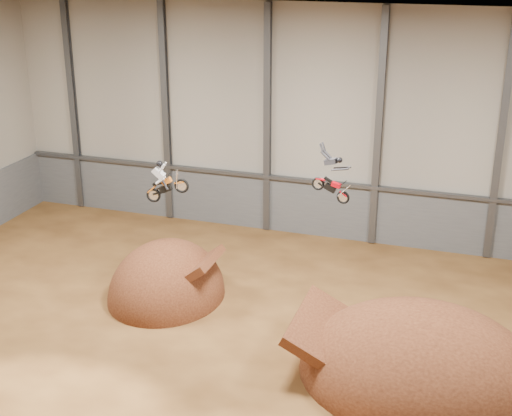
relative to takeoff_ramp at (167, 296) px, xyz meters
The scene contains 14 objects.
floor 7.19m from the takeoff_ramp, 39.87° to the right, with size 40.00×40.00×0.00m, color #4E2E14.
back_wall 13.69m from the takeoff_ramp, 62.05° to the left, with size 40.00×0.10×14.00m, color #9F988D.
ceiling 15.74m from the takeoff_ramp, 39.87° to the right, with size 40.00×40.00×0.00m, color black.
lower_band_back 11.81m from the takeoff_ramp, 61.82° to the left, with size 39.80×0.18×3.50m, color #595C61.
steel_rail 12.08m from the takeoff_ramp, 61.47° to the left, with size 39.80×0.35×0.20m, color #47494F.
steel_column_0 16.65m from the takeoff_ramp, 137.57° to the left, with size 0.40×0.36×13.90m, color #47494F.
steel_column_1 13.15m from the takeoff_ramp, 113.75° to the left, with size 0.40×0.36×13.90m, color #47494F.
steel_column_2 12.56m from the takeoff_ramp, 77.92° to the left, with size 0.40×0.36×13.90m, color #47494F.
steel_column_3 15.21m from the takeoff_ramp, 49.04° to the left, with size 0.40×0.36×13.90m, color #47494F.
steel_column_4 19.84m from the takeoff_ramp, 33.31° to the left, with size 0.40×0.36×13.90m, color #47494F.
takeoff_ramp is the anchor object (origin of this frame).
landing_ramp 13.54m from the takeoff_ramp, 13.93° to the right, with size 10.18×9.00×5.87m, color #3D1B0F.
fmx_rider_a 6.55m from the takeoff_ramp, ahead, with size 2.25×0.86×2.03m, color #C2621B, non-canonical shape.
fmx_rider_b 11.58m from the takeoff_ramp, ahead, with size 2.44×0.70×2.09m, color #A9050F, non-canonical shape.
Camera 1 is at (9.11, -25.05, 17.28)m, focal length 50.00 mm.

